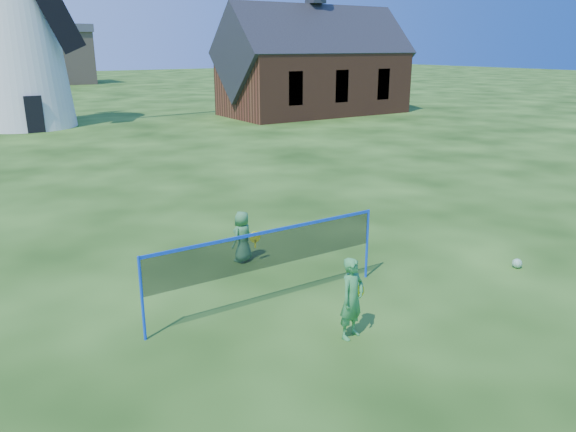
# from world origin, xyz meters

# --- Properties ---
(ground) EXTENTS (220.00, 220.00, 0.00)m
(ground) POSITION_xyz_m (0.00, 0.00, 0.00)
(ground) COLOR black
(ground) RESTS_ON ground
(windmill) EXTENTS (13.70, 5.82, 18.09)m
(windmill) POSITION_xyz_m (-0.57, 29.32, 6.13)
(windmill) COLOR white
(windmill) RESTS_ON ground
(chapel) EXTENTS (13.87, 6.73, 11.73)m
(chapel) POSITION_xyz_m (18.69, 25.46, 3.30)
(chapel) COLOR brown
(chapel) RESTS_ON ground
(badminton_net) EXTENTS (5.05, 0.05, 1.55)m
(badminton_net) POSITION_xyz_m (-0.70, -0.19, 1.14)
(badminton_net) COLOR blue
(badminton_net) RESTS_ON ground
(player_girl) EXTENTS (0.73, 0.48, 1.47)m
(player_girl) POSITION_xyz_m (-0.13, -2.05, 0.73)
(player_girl) COLOR #3B9448
(player_girl) RESTS_ON ground
(player_boy) EXTENTS (0.71, 0.60, 1.22)m
(player_boy) POSITION_xyz_m (-0.02, 2.13, 0.61)
(player_boy) COLOR #3F8249
(player_boy) RESTS_ON ground
(play_ball) EXTENTS (0.22, 0.22, 0.22)m
(play_ball) POSITION_xyz_m (5.06, -1.68, 0.11)
(play_ball) COLOR green
(play_ball) RESTS_ON ground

